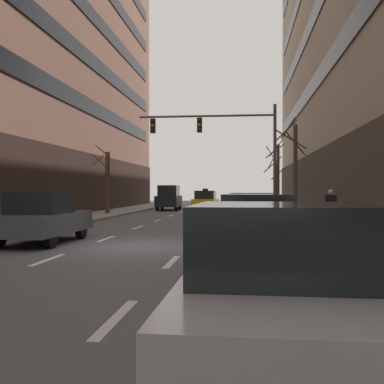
{
  "coord_description": "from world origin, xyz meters",
  "views": [
    {
      "loc": [
        3.25,
        -14.21,
        1.73
      ],
      "look_at": [
        -0.37,
        19.12,
        1.56
      ],
      "focal_mm": 44.27,
      "sensor_mm": 36.0,
      "label": 1
    }
  ],
  "objects_px": {
    "street_tree_2": "(276,186)",
    "pedestrian_0": "(331,208)",
    "car_driving_2": "(169,198)",
    "car_parked_1": "(258,230)",
    "street_tree_1": "(295,167)",
    "traffic_signal_0": "(227,139)",
    "street_tree_0": "(107,181)",
    "taxi_driving_1": "(206,201)",
    "street_tree_3": "(278,175)",
    "car_driving_0": "(42,218)",
    "car_parked_0": "(278,288)",
    "car_parked_2": "(252,215)"
  },
  "relations": [
    {
      "from": "street_tree_2",
      "to": "pedestrian_0",
      "type": "height_order",
      "value": "street_tree_2"
    },
    {
      "from": "car_driving_2",
      "to": "car_parked_1",
      "type": "xyz_separation_m",
      "value": [
        6.61,
        -28.52,
        -0.24
      ]
    },
    {
      "from": "street_tree_1",
      "to": "traffic_signal_0",
      "type": "bearing_deg",
      "value": 138.03
    },
    {
      "from": "street_tree_0",
      "to": "street_tree_2",
      "type": "distance_m",
      "value": 13.37
    },
    {
      "from": "car_driving_2",
      "to": "street_tree_2",
      "type": "relative_size",
      "value": 1.02
    },
    {
      "from": "traffic_signal_0",
      "to": "street_tree_1",
      "type": "height_order",
      "value": "traffic_signal_0"
    },
    {
      "from": "car_parked_1",
      "to": "traffic_signal_0",
      "type": "height_order",
      "value": "traffic_signal_0"
    },
    {
      "from": "taxi_driving_1",
      "to": "street_tree_3",
      "type": "height_order",
      "value": "street_tree_3"
    },
    {
      "from": "taxi_driving_1",
      "to": "pedestrian_0",
      "type": "relative_size",
      "value": 2.77
    },
    {
      "from": "car_parked_1",
      "to": "pedestrian_0",
      "type": "bearing_deg",
      "value": 66.9
    },
    {
      "from": "car_driving_0",
      "to": "car_parked_0",
      "type": "relative_size",
      "value": 1.03
    },
    {
      "from": "car_driving_0",
      "to": "pedestrian_0",
      "type": "bearing_deg",
      "value": 18.0
    },
    {
      "from": "car_driving_0",
      "to": "car_parked_2",
      "type": "relative_size",
      "value": 1.02
    },
    {
      "from": "car_driving_0",
      "to": "taxi_driving_1",
      "type": "height_order",
      "value": "taxi_driving_1"
    },
    {
      "from": "traffic_signal_0",
      "to": "taxi_driving_1",
      "type": "bearing_deg",
      "value": 100.44
    },
    {
      "from": "car_parked_2",
      "to": "taxi_driving_1",
      "type": "bearing_deg",
      "value": 99.05
    },
    {
      "from": "car_parked_1",
      "to": "street_tree_3",
      "type": "relative_size",
      "value": 0.8
    },
    {
      "from": "car_parked_0",
      "to": "car_parked_1",
      "type": "bearing_deg",
      "value": 90.0
    },
    {
      "from": "street_tree_1",
      "to": "street_tree_2",
      "type": "relative_size",
      "value": 1.25
    },
    {
      "from": "car_driving_2",
      "to": "car_parked_0",
      "type": "distance_m",
      "value": 35.61
    },
    {
      "from": "taxi_driving_1",
      "to": "street_tree_2",
      "type": "relative_size",
      "value": 1.04
    },
    {
      "from": "car_driving_2",
      "to": "car_parked_2",
      "type": "distance_m",
      "value": 23.04
    },
    {
      "from": "car_parked_1",
      "to": "street_tree_0",
      "type": "bearing_deg",
      "value": 115.38
    },
    {
      "from": "traffic_signal_0",
      "to": "pedestrian_0",
      "type": "bearing_deg",
      "value": -66.42
    },
    {
      "from": "car_parked_1",
      "to": "car_driving_2",
      "type": "bearing_deg",
      "value": 103.04
    },
    {
      "from": "car_parked_2",
      "to": "street_tree_0",
      "type": "distance_m",
      "value": 16.54
    },
    {
      "from": "car_driving_2",
      "to": "traffic_signal_0",
      "type": "xyz_separation_m",
      "value": [
        5.37,
        -12.41,
        3.6
      ]
    },
    {
      "from": "taxi_driving_1",
      "to": "street_tree_0",
      "type": "xyz_separation_m",
      "value": [
        -6.0,
        -8.25,
        1.49
      ]
    },
    {
      "from": "car_driving_0",
      "to": "car_parked_2",
      "type": "height_order",
      "value": "car_driving_0"
    },
    {
      "from": "car_parked_0",
      "to": "pedestrian_0",
      "type": "relative_size",
      "value": 2.67
    },
    {
      "from": "car_driving_2",
      "to": "street_tree_3",
      "type": "bearing_deg",
      "value": -22.49
    },
    {
      "from": "car_parked_1",
      "to": "taxi_driving_1",
      "type": "bearing_deg",
      "value": 97.0
    },
    {
      "from": "car_parked_1",
      "to": "pedestrian_0",
      "type": "distance_m",
      "value": 7.31
    },
    {
      "from": "car_parked_0",
      "to": "street_tree_2",
      "type": "distance_m",
      "value": 32.95
    },
    {
      "from": "taxi_driving_1",
      "to": "car_parked_1",
      "type": "xyz_separation_m",
      "value": [
        3.46,
        -28.19,
        -0.01
      ]
    },
    {
      "from": "car_driving_0",
      "to": "street_tree_2",
      "type": "distance_m",
      "value": 24.56
    },
    {
      "from": "street_tree_0",
      "to": "street_tree_3",
      "type": "xyz_separation_m",
      "value": [
        11.69,
        4.92,
        0.53
      ]
    },
    {
      "from": "car_parked_2",
      "to": "street_tree_3",
      "type": "distance_m",
      "value": 18.65
    },
    {
      "from": "car_parked_2",
      "to": "pedestrian_0",
      "type": "distance_m",
      "value": 2.89
    },
    {
      "from": "car_driving_0",
      "to": "car_parked_0",
      "type": "bearing_deg",
      "value": -55.92
    },
    {
      "from": "street_tree_0",
      "to": "car_parked_1",
      "type": "bearing_deg",
      "value": -64.62
    },
    {
      "from": "car_driving_2",
      "to": "street_tree_1",
      "type": "height_order",
      "value": "street_tree_1"
    },
    {
      "from": "street_tree_3",
      "to": "taxi_driving_1",
      "type": "bearing_deg",
      "value": 149.73
    },
    {
      "from": "taxi_driving_1",
      "to": "car_parked_2",
      "type": "distance_m",
      "value": 22.01
    },
    {
      "from": "car_parked_0",
      "to": "street_tree_3",
      "type": "distance_m",
      "value": 31.48
    },
    {
      "from": "car_parked_1",
      "to": "traffic_signal_0",
      "type": "xyz_separation_m",
      "value": [
        -1.24,
        16.12,
        3.84
      ]
    },
    {
      "from": "car_driving_0",
      "to": "street_tree_1",
      "type": "xyz_separation_m",
      "value": [
        9.02,
        9.43,
        2.03
      ]
    },
    {
      "from": "car_driving_2",
      "to": "street_tree_0",
      "type": "distance_m",
      "value": 9.13
    },
    {
      "from": "car_parked_0",
      "to": "street_tree_2",
      "type": "xyz_separation_m",
      "value": [
        2.25,
        32.85,
        1.25
      ]
    },
    {
      "from": "pedestrian_0",
      "to": "traffic_signal_0",
      "type": "bearing_deg",
      "value": 113.58
    }
  ]
}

